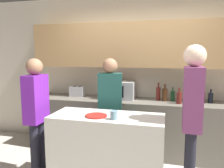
% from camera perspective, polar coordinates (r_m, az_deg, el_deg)
% --- Properties ---
extents(back_wall, '(6.40, 0.40, 2.70)m').
position_cam_1_polar(back_wall, '(3.87, 6.98, 5.74)').
color(back_wall, beige).
rests_on(back_wall, ground_plane).
extents(back_counter, '(3.60, 0.62, 0.91)m').
position_cam_1_polar(back_counter, '(3.80, 6.19, -10.94)').
color(back_counter, '#6B665B').
rests_on(back_counter, ground_plane).
extents(kitchen_island, '(1.36, 0.56, 0.94)m').
position_cam_1_polar(kitchen_island, '(2.82, -1.29, -17.38)').
color(kitchen_island, beige).
rests_on(kitchen_island, ground_plane).
extents(microwave, '(0.52, 0.39, 0.30)m').
position_cam_1_polar(microwave, '(3.77, 2.01, -1.54)').
color(microwave, '#B7BABC').
rests_on(microwave, back_counter).
extents(toaster, '(0.26, 0.16, 0.18)m').
position_cam_1_polar(toaster, '(4.02, -9.06, -1.92)').
color(toaster, silver).
rests_on(toaster, back_counter).
extents(bottle_0, '(0.07, 0.07, 0.30)m').
position_cam_1_polar(bottle_0, '(3.71, 12.00, -2.41)').
color(bottle_0, maroon).
rests_on(bottle_0, back_counter).
extents(bottle_1, '(0.09, 0.09, 0.28)m').
position_cam_1_polar(bottle_1, '(3.67, 13.60, -2.68)').
color(bottle_1, '#472814').
rests_on(bottle_1, back_counter).
extents(bottle_2, '(0.07, 0.07, 0.23)m').
position_cam_1_polar(bottle_2, '(3.71, 15.55, -2.96)').
color(bottle_2, '#194723').
rests_on(bottle_2, back_counter).
extents(bottle_3, '(0.08, 0.08, 0.24)m').
position_cam_1_polar(bottle_3, '(3.54, 17.11, -3.44)').
color(bottle_3, maroon).
rests_on(bottle_3, back_counter).
extents(bottle_4, '(0.06, 0.06, 0.31)m').
position_cam_1_polar(bottle_4, '(3.63, 18.96, -2.81)').
color(bottle_4, maroon).
rests_on(bottle_4, back_counter).
extents(bottle_5, '(0.07, 0.07, 0.27)m').
position_cam_1_polar(bottle_5, '(3.58, 20.94, -3.32)').
color(bottle_5, black).
rests_on(bottle_5, back_counter).
extents(bottle_6, '(0.07, 0.07, 0.25)m').
position_cam_1_polar(bottle_6, '(3.77, 22.59, -2.97)').
color(bottle_6, maroon).
rests_on(bottle_6, back_counter).
extents(bottle_7, '(0.08, 0.08, 0.22)m').
position_cam_1_polar(bottle_7, '(3.76, 24.35, -3.28)').
color(bottle_7, black).
rests_on(bottle_7, back_counter).
extents(plate_on_island, '(0.26, 0.26, 0.01)m').
position_cam_1_polar(plate_on_island, '(2.63, -4.16, -8.26)').
color(plate_on_island, red).
rests_on(plate_on_island, kitchen_island).
extents(cup_0, '(0.08, 0.08, 0.10)m').
position_cam_1_polar(cup_0, '(2.49, 0.52, -8.14)').
color(cup_0, '#7198A9').
rests_on(cup_0, kitchen_island).
extents(person_left, '(0.21, 0.34, 1.62)m').
position_cam_1_polar(person_left, '(3.04, -19.16, -6.15)').
color(person_left, black).
rests_on(person_left, ground_plane).
extents(person_center, '(0.37, 0.25, 1.61)m').
position_cam_1_polar(person_center, '(3.19, -0.51, -5.16)').
color(person_center, black).
rests_on(person_center, ground_plane).
extents(person_right, '(0.23, 0.35, 1.77)m').
position_cam_1_polar(person_right, '(2.52, 20.19, -6.55)').
color(person_right, black).
rests_on(person_right, ground_plane).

